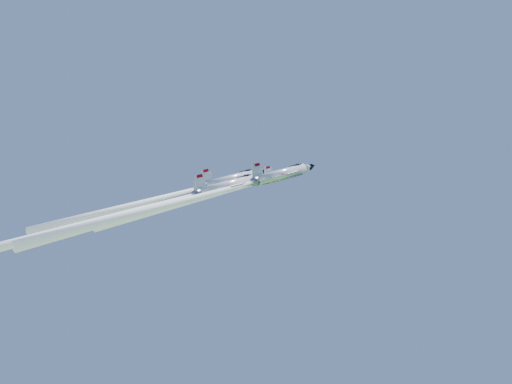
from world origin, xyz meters
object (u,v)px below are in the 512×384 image
(jet_lead, at_px, (224,192))
(jet_left, at_px, (170,196))
(jet_slot, at_px, (112,217))
(jet_right, at_px, (199,196))

(jet_lead, height_order, jet_left, jet_lead)
(jet_lead, bearing_deg, jet_slot, -91.27)
(jet_lead, relative_size, jet_left, 1.02)
(jet_right, bearing_deg, jet_left, 175.20)
(jet_lead, height_order, jet_right, jet_lead)
(jet_right, xyz_separation_m, jet_slot, (-12.41, -8.78, -4.60))
(jet_slot, bearing_deg, jet_left, 118.38)
(jet_lead, bearing_deg, jet_left, -139.73)
(jet_right, relative_size, jet_slot, 0.81)
(jet_left, bearing_deg, jet_slot, -61.62)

